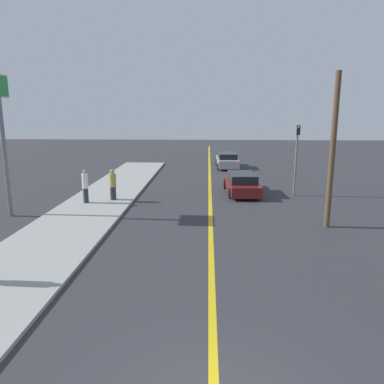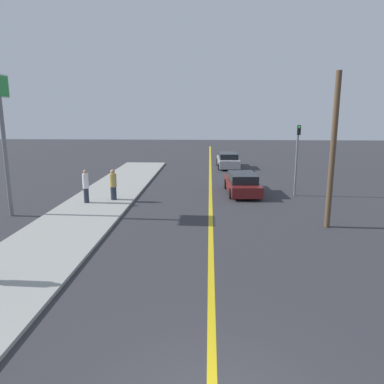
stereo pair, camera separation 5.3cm
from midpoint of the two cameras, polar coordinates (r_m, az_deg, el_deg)
name	(u,v)px [view 1 (the left image)]	position (r m, az deg, el deg)	size (l,w,h in m)	color
road_center_line	(210,191)	(23.83, 2.69, 0.20)	(0.20, 60.00, 0.01)	gold
sidewalk_left	(102,200)	(21.78, -13.69, -1.15)	(3.69, 30.08, 0.12)	#9E9E99
car_near_right_lane	(242,183)	(23.13, 7.51, 1.30)	(2.08, 4.70, 1.28)	maroon
car_ahead_center	(227,160)	(33.53, 5.35, 4.81)	(1.99, 4.60, 1.33)	#9E9EA3
pedestrian_mid_group	(85,186)	(20.85, -16.02, 0.86)	(0.32, 0.32, 1.80)	#282D3D
pedestrian_far_standing	(113,185)	(21.25, -12.06, 1.10)	(0.39, 0.39, 1.70)	#282D3D
traffic_light	(296,153)	(22.77, 15.57, 5.71)	(0.18, 0.40, 4.18)	slate
roadside_sign	(1,116)	(19.54, -27.21, 10.32)	(0.20, 1.73, 6.62)	slate
utility_pole	(332,152)	(16.88, 20.53, 5.73)	(0.24, 0.24, 6.58)	brown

